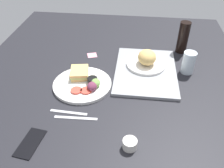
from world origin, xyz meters
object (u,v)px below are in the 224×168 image
at_px(sticky_note, 92,55).
at_px(knife, 76,118).
at_px(drinking_glass, 189,63).
at_px(cell_phone, 30,143).
at_px(soda_bottle, 183,37).
at_px(espresso_cup, 130,144).
at_px(serving_tray, 146,71).
at_px(plate_with_salad, 83,82).
at_px(fork, 69,112).
at_px(bread_plate_near, 146,60).

bearing_deg(sticky_note, knife, 2.74).
height_order(drinking_glass, cell_phone, drinking_glass).
bearing_deg(cell_phone, soda_bottle, 148.22).
relative_size(espresso_cup, cell_phone, 0.39).
distance_m(serving_tray, knife, 0.49).
relative_size(plate_with_salad, cell_phone, 2.06).
distance_m(soda_bottle, fork, 0.83).
xyz_separation_m(drinking_glass, sticky_note, (-0.11, -0.55, -0.06)).
bearing_deg(sticky_note, serving_tray, 66.24).
distance_m(espresso_cup, cell_phone, 0.39).
height_order(serving_tray, drinking_glass, drinking_glass).
bearing_deg(fork, plate_with_salad, 86.00).
distance_m(plate_with_salad, espresso_cup, 0.45).
relative_size(bread_plate_near, soda_bottle, 1.13).
bearing_deg(fork, serving_tray, 48.95).
distance_m(drinking_glass, fork, 0.69).
bearing_deg(soda_bottle, drinking_glass, 2.23).
bearing_deg(drinking_glass, knife, -51.68).
bearing_deg(drinking_glass, cell_phone, -49.72).
bearing_deg(fork, drinking_glass, 36.92).
relative_size(soda_bottle, cell_phone, 1.34).
bearing_deg(sticky_note, cell_phone, -9.94).
xyz_separation_m(serving_tray, plate_with_salad, (0.15, -0.32, 0.01)).
bearing_deg(bread_plate_near, serving_tray, -1.58).
bearing_deg(sticky_note, soda_bottle, 101.47).
relative_size(drinking_glass, knife, 0.64).
relative_size(serving_tray, fork, 2.65).
relative_size(plate_with_salad, soda_bottle, 1.54).
relative_size(bread_plate_near, plate_with_salad, 0.74).
bearing_deg(bread_plate_near, cell_phone, -37.39).
xyz_separation_m(soda_bottle, fork, (0.61, -0.56, -0.09)).
bearing_deg(cell_phone, espresso_cup, 101.95).
xyz_separation_m(plate_with_salad, drinking_glass, (-0.18, 0.54, 0.04)).
bearing_deg(serving_tray, fork, -43.70).
bearing_deg(plate_with_salad, knife, 3.85).
relative_size(serving_tray, sticky_note, 8.04).
relative_size(knife, sticky_note, 3.39).
bearing_deg(serving_tray, sticky_note, -113.76).
xyz_separation_m(fork, cell_phone, (0.18, -0.10, 0.00)).
height_order(drinking_glass, knife, drinking_glass).
xyz_separation_m(bread_plate_near, fork, (0.40, -0.34, -0.05)).
bearing_deg(soda_bottle, espresso_cup, -19.72).
distance_m(drinking_glass, soda_bottle, 0.23).
bearing_deg(espresso_cup, drinking_glass, 152.40).
height_order(bread_plate_near, soda_bottle, soda_bottle).
distance_m(soda_bottle, cell_phone, 1.04).
relative_size(serving_tray, drinking_glass, 3.68).
height_order(drinking_glass, soda_bottle, soda_bottle).
relative_size(serving_tray, cell_phone, 3.13).
bearing_deg(cell_phone, plate_with_salad, 169.74).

